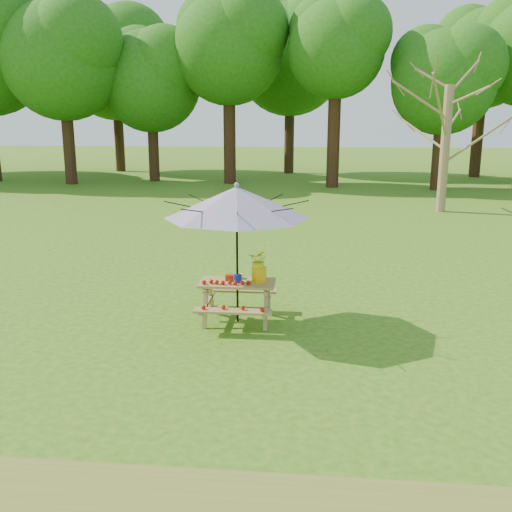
# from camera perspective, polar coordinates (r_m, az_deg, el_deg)

# --- Properties ---
(ground) EXTENTS (120.00, 120.00, 0.00)m
(ground) POSITION_cam_1_polar(r_m,az_deg,el_deg) (7.72, -5.72, -11.06)
(ground) COLOR #2C6513
(ground) RESTS_ON ground
(drygrass_strip) EXTENTS (120.00, 1.20, 0.01)m
(drygrass_strip) POSITION_cam_1_polar(r_m,az_deg,el_deg) (5.38, -12.06, -23.37)
(drygrass_strip) COLOR olive
(drygrass_strip) RESTS_ON ground
(treeline) EXTENTS (60.00, 12.00, 16.00)m
(treeline) POSITION_cam_1_polar(r_m,az_deg,el_deg) (29.30, 3.00, 23.00)
(treeline) COLOR #22580F
(treeline) RESTS_ON ground
(bare_tree) EXTENTS (6.43, 6.43, 10.03)m
(bare_tree) POSITION_cam_1_polar(r_m,az_deg,el_deg) (21.23, 19.21, 20.70)
(bare_tree) COLOR olive
(bare_tree) RESTS_ON ground
(picnic_table) EXTENTS (1.20, 1.32, 0.67)m
(picnic_table) POSITION_cam_1_polar(r_m,az_deg,el_deg) (9.23, -1.86, -4.63)
(picnic_table) COLOR olive
(picnic_table) RESTS_ON ground
(patio_umbrella) EXTENTS (2.57, 2.57, 2.26)m
(patio_umbrella) POSITION_cam_1_polar(r_m,az_deg,el_deg) (8.86, -1.94, 5.39)
(patio_umbrella) COLOR black
(patio_umbrella) RESTS_ON ground
(produce_bins) EXTENTS (0.27, 0.37, 0.13)m
(produce_bins) POSITION_cam_1_polar(r_m,az_deg,el_deg) (9.16, -2.09, -2.17)
(produce_bins) COLOR red
(produce_bins) RESTS_ON picnic_table
(tomatoes_row) EXTENTS (0.77, 0.13, 0.07)m
(tomatoes_row) POSITION_cam_1_polar(r_m,az_deg,el_deg) (8.97, -2.98, -2.66)
(tomatoes_row) COLOR red
(tomatoes_row) RESTS_ON picnic_table
(flower_bucket) EXTENTS (0.38, 0.35, 0.52)m
(flower_bucket) POSITION_cam_1_polar(r_m,az_deg,el_deg) (9.07, 0.32, -0.84)
(flower_bucket) COLOR yellow
(flower_bucket) RESTS_ON picnic_table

